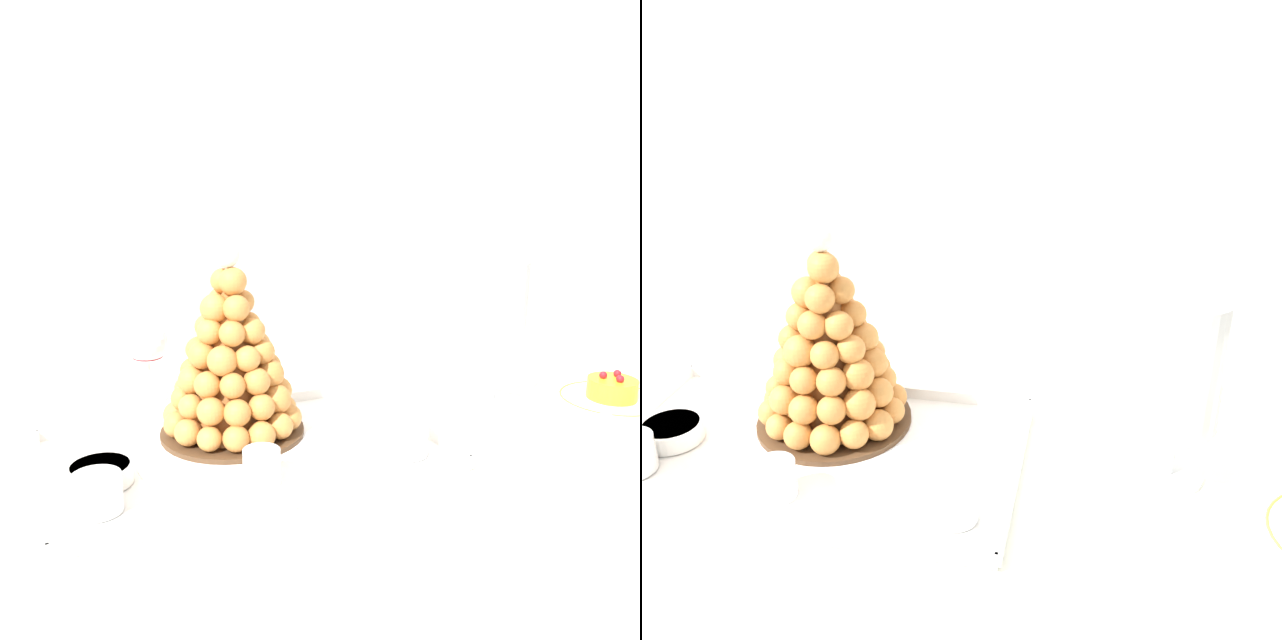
% 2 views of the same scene
% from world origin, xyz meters
% --- Properties ---
extents(backdrop_wall, '(4.80, 0.10, 2.50)m').
position_xyz_m(backdrop_wall, '(0.00, 0.92, 1.25)').
color(backdrop_wall, silver).
rests_on(backdrop_wall, ground_plane).
extents(buffet_table, '(1.53, 1.01, 0.77)m').
position_xyz_m(buffet_table, '(0.00, 0.00, 0.69)').
color(buffet_table, brown).
rests_on(buffet_table, ground_plane).
extents(serving_tray, '(0.58, 0.35, 0.02)m').
position_xyz_m(serving_tray, '(-0.23, -0.05, 0.78)').
color(serving_tray, white).
rests_on(serving_tray, buffet_table).
extents(croquembouche, '(0.23, 0.23, 0.30)m').
position_xyz_m(croquembouche, '(-0.23, 0.03, 0.90)').
color(croquembouche, '#4C331E').
rests_on(croquembouche, serving_tray).
extents(dessert_cup_mid_left, '(0.05, 0.05, 0.05)m').
position_xyz_m(dessert_cup_mid_left, '(-0.24, -0.15, 0.80)').
color(dessert_cup_mid_left, silver).
rests_on(dessert_cup_mid_left, serving_tray).
extents(dessert_cup_centre, '(0.06, 0.06, 0.06)m').
position_xyz_m(dessert_cup_centre, '(-0.01, -0.15, 0.81)').
color(dessert_cup_centre, silver).
rests_on(dessert_cup_centre, serving_tray).
extents(creme_brulee_ramekin, '(0.09, 0.09, 0.03)m').
position_xyz_m(creme_brulee_ramekin, '(-0.44, -0.06, 0.79)').
color(creme_brulee_ramekin, white).
rests_on(creme_brulee_ramekin, serving_tray).
extents(macaron_goblet, '(0.11, 0.11, 0.26)m').
position_xyz_m(macaron_goblet, '(0.24, -0.00, 0.94)').
color(macaron_goblet, white).
rests_on(macaron_goblet, buffet_table).
extents(wine_glass, '(0.07, 0.07, 0.15)m').
position_xyz_m(wine_glass, '(-0.32, 0.25, 0.88)').
color(wine_glass, silver).
rests_on(wine_glass, buffet_table).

